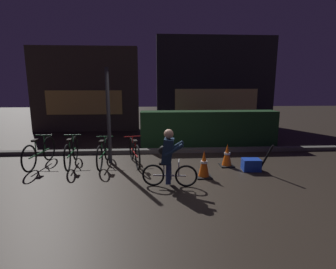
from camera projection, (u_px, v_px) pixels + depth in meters
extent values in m
plane|color=#2D261E|center=(161.00, 176.00, 6.12)|extent=(40.00, 40.00, 0.00)
cube|color=#56544F|center=(159.00, 151.00, 8.26)|extent=(12.00, 0.24, 0.12)
cube|color=#19381C|center=(208.00, 128.00, 9.15)|extent=(4.80, 0.70, 1.24)
cube|color=#42382D|center=(85.00, 90.00, 11.92)|extent=(4.91, 0.50, 3.86)
cube|color=#E5B751|center=(84.00, 103.00, 11.76)|extent=(3.44, 0.04, 1.10)
cube|color=#262328|center=(216.00, 83.00, 12.93)|extent=(5.92, 0.50, 4.51)
cube|color=#F2D172|center=(216.00, 100.00, 12.83)|extent=(4.15, 0.04, 1.10)
cylinder|color=#2D2D33|center=(109.00, 116.00, 6.96)|extent=(0.10, 0.10, 2.60)
torus|color=black|center=(49.00, 148.00, 7.39)|extent=(0.10, 0.69, 0.69)
torus|color=black|center=(29.00, 159.00, 6.37)|extent=(0.10, 0.69, 0.69)
cylinder|color=#236B38|center=(40.00, 153.00, 6.88)|extent=(0.13, 1.04, 0.04)
cylinder|color=#236B38|center=(36.00, 148.00, 6.67)|extent=(0.03, 0.03, 0.39)
cube|color=black|center=(35.00, 140.00, 6.63)|extent=(0.12, 0.21, 0.05)
cylinder|color=#236B38|center=(44.00, 143.00, 7.12)|extent=(0.03, 0.03, 0.44)
cylinder|color=#236B38|center=(44.00, 135.00, 7.08)|extent=(0.46, 0.06, 0.02)
torus|color=black|center=(75.00, 148.00, 7.44)|extent=(0.11, 0.69, 0.69)
torus|color=black|center=(67.00, 158.00, 6.44)|extent=(0.11, 0.69, 0.69)
cylinder|color=#236B38|center=(72.00, 153.00, 6.94)|extent=(0.13, 1.03, 0.04)
cylinder|color=#236B38|center=(70.00, 147.00, 6.73)|extent=(0.03, 0.03, 0.39)
cube|color=black|center=(69.00, 140.00, 6.69)|extent=(0.12, 0.21, 0.05)
cylinder|color=#236B38|center=(73.00, 142.00, 7.17)|extent=(0.03, 0.03, 0.44)
cylinder|color=#236B38|center=(73.00, 135.00, 7.13)|extent=(0.46, 0.07, 0.02)
torus|color=black|center=(107.00, 149.00, 7.41)|extent=(0.06, 0.65, 0.65)
torus|color=black|center=(100.00, 158.00, 6.46)|extent=(0.06, 0.65, 0.65)
cylinder|color=#236B38|center=(104.00, 153.00, 6.94)|extent=(0.06, 0.98, 0.04)
cylinder|color=#236B38|center=(102.00, 148.00, 6.73)|extent=(0.03, 0.03, 0.37)
cube|color=black|center=(102.00, 141.00, 6.70)|extent=(0.10, 0.20, 0.05)
cylinder|color=#236B38|center=(105.00, 144.00, 7.16)|extent=(0.03, 0.03, 0.41)
cylinder|color=#236B38|center=(105.00, 136.00, 7.12)|extent=(0.46, 0.03, 0.02)
torus|color=black|center=(132.00, 149.00, 7.48)|extent=(0.19, 0.63, 0.64)
torus|color=black|center=(138.00, 157.00, 6.59)|extent=(0.19, 0.63, 0.64)
cylinder|color=#B21919|center=(134.00, 153.00, 7.04)|extent=(0.26, 0.94, 0.04)
cylinder|color=#B21919|center=(135.00, 148.00, 6.84)|extent=(0.03, 0.03, 0.36)
cube|color=black|center=(135.00, 141.00, 6.81)|extent=(0.14, 0.22, 0.05)
cylinder|color=#B21919|center=(133.00, 143.00, 7.24)|extent=(0.03, 0.03, 0.40)
cylinder|color=#B21919|center=(132.00, 136.00, 7.21)|extent=(0.45, 0.13, 0.02)
cube|color=black|center=(204.00, 176.00, 6.08)|extent=(0.36, 0.36, 0.03)
cone|color=#EA560F|center=(204.00, 163.00, 6.02)|extent=(0.26, 0.26, 0.61)
cylinder|color=white|center=(204.00, 162.00, 6.01)|extent=(0.16, 0.16, 0.05)
cube|color=black|center=(227.00, 165.00, 6.91)|extent=(0.36, 0.36, 0.03)
cone|color=#EA560F|center=(227.00, 155.00, 6.85)|extent=(0.26, 0.26, 0.57)
cylinder|color=white|center=(227.00, 154.00, 6.85)|extent=(0.16, 0.16, 0.05)
cube|color=#193DB7|center=(251.00, 165.00, 6.52)|extent=(0.46, 0.35, 0.30)
torus|color=black|center=(186.00, 176.00, 5.45)|extent=(0.49, 0.11, 0.48)
torus|color=black|center=(153.00, 175.00, 5.50)|extent=(0.49, 0.11, 0.48)
cylinder|color=silver|center=(170.00, 176.00, 5.48)|extent=(0.70, 0.13, 0.04)
cylinder|color=silver|center=(164.00, 170.00, 5.46)|extent=(0.03, 0.03, 0.26)
cube|color=black|center=(164.00, 164.00, 5.44)|extent=(0.21, 0.13, 0.05)
cylinder|color=silver|center=(179.00, 169.00, 5.44)|extent=(0.03, 0.03, 0.30)
cylinder|color=silver|center=(179.00, 162.00, 5.41)|extent=(0.08, 0.46, 0.02)
cylinder|color=navy|center=(169.00, 171.00, 5.57)|extent=(0.14, 0.22, 0.42)
cylinder|color=navy|center=(168.00, 174.00, 5.37)|extent=(0.14, 0.22, 0.42)
cube|color=#192D47|center=(168.00, 151.00, 5.38)|extent=(0.30, 0.35, 0.54)
sphere|color=tan|center=(169.00, 134.00, 5.31)|extent=(0.20, 0.20, 0.20)
cylinder|color=#192D47|center=(175.00, 147.00, 5.50)|extent=(0.40, 0.13, 0.29)
cylinder|color=#192D47|center=(174.00, 150.00, 5.22)|extent=(0.40, 0.13, 0.29)
ellipsoid|color=black|center=(166.00, 151.00, 5.59)|extent=(0.34, 0.20, 0.24)
cylinder|color=black|center=(266.00, 158.00, 6.25)|extent=(0.19, 0.44, 0.77)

